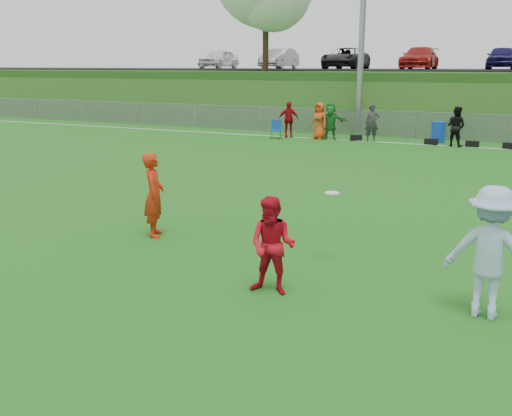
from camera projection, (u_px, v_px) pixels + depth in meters
The scene contains 14 objects.
ground at pixel (206, 277), 9.43m from camera, with size 120.00×120.00×0.00m, color #235E13.
sideline_far at pixel (407, 144), 25.28m from camera, with size 60.00×0.10×0.01m, color white.
fence at pixel (416, 125), 26.88m from camera, with size 58.00×0.06×1.30m.
berm at pixel (446, 95), 36.35m from camera, with size 120.00×18.00×3.00m, color #275016.
parking_lot at pixel (452, 70), 37.73m from camera, with size 120.00×12.00×0.10m, color black.
car_row at pixel (433, 58), 37.14m from camera, with size 32.04×5.18×1.44m.
spectator_row at pixel (350, 122), 26.14m from camera, with size 8.70×0.89×1.69m.
gear_bags at pixel (440, 142), 24.77m from camera, with size 7.12×0.42×0.26m.
player_red_left at pixel (154, 195), 11.51m from camera, with size 0.63×0.41×1.71m, color red.
player_red_center at pixel (273, 246), 8.60m from camera, with size 0.74×0.57×1.51m, color red.
player_blue at pixel (490, 253), 7.75m from camera, with size 1.20×0.69×1.86m, color #A4BBE3.
frisbee at pixel (332, 193), 9.82m from camera, with size 0.25×0.25×0.02m.
recycling_bin at pixel (438, 132), 25.57m from camera, with size 0.62×0.62×0.93m, color #113DB9.
camp_chair at pixel (276, 133), 26.97m from camera, with size 0.60×0.61×0.87m.
Camera 1 is at (4.47, -7.70, 3.42)m, focal length 40.00 mm.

